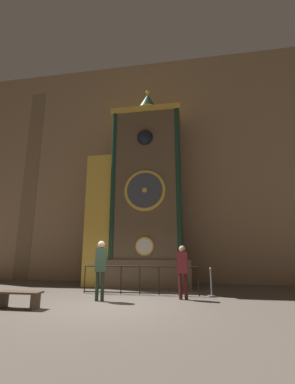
{
  "coord_description": "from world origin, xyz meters",
  "views": [
    {
      "loc": [
        2.37,
        -7.5,
        1.52
      ],
      "look_at": [
        0.44,
        4.07,
        4.2
      ],
      "focal_mm": 24.0,
      "sensor_mm": 36.0,
      "label": 1
    }
  ],
  "objects_px": {
    "clock_tower": "(139,197)",
    "visitor_far": "(183,267)",
    "stanchion_post": "(211,287)",
    "visitor_near": "(101,264)",
    "visitor_bench": "(19,296)"
  },
  "relations": [
    {
      "from": "visitor_near",
      "to": "visitor_bench",
      "type": "distance_m",
      "value": 2.38
    },
    {
      "from": "visitor_near",
      "to": "stanchion_post",
      "type": "distance_m",
      "value": 3.87
    },
    {
      "from": "stanchion_post",
      "to": "clock_tower",
      "type": "bearing_deg",
      "value": 145.7
    },
    {
      "from": "visitor_near",
      "to": "stanchion_post",
      "type": "xyz_separation_m",
      "value": [
        3.5,
        1.44,
        -0.81
      ]
    },
    {
      "from": "visitor_near",
      "to": "stanchion_post",
      "type": "height_order",
      "value": "visitor_near"
    },
    {
      "from": "visitor_far",
      "to": "visitor_bench",
      "type": "height_order",
      "value": "visitor_far"
    },
    {
      "from": "clock_tower",
      "to": "visitor_far",
      "type": "xyz_separation_m",
      "value": [
        2.02,
        -2.78,
        -2.97
      ]
    },
    {
      "from": "visitor_near",
      "to": "stanchion_post",
      "type": "bearing_deg",
      "value": 6.43
    },
    {
      "from": "visitor_far",
      "to": "stanchion_post",
      "type": "xyz_separation_m",
      "value": [
        0.93,
        0.76,
        -0.71
      ]
    },
    {
      "from": "visitor_near",
      "to": "visitor_far",
      "type": "distance_m",
      "value": 2.65
    },
    {
      "from": "clock_tower",
      "to": "visitor_far",
      "type": "relative_size",
      "value": 5.69
    },
    {
      "from": "visitor_near",
      "to": "visitor_bench",
      "type": "height_order",
      "value": "visitor_near"
    },
    {
      "from": "visitor_near",
      "to": "visitor_far",
      "type": "height_order",
      "value": "visitor_near"
    },
    {
      "from": "stanchion_post",
      "to": "visitor_bench",
      "type": "bearing_deg",
      "value": -151.94
    },
    {
      "from": "clock_tower",
      "to": "visitor_far",
      "type": "bearing_deg",
      "value": -53.94
    }
  ]
}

